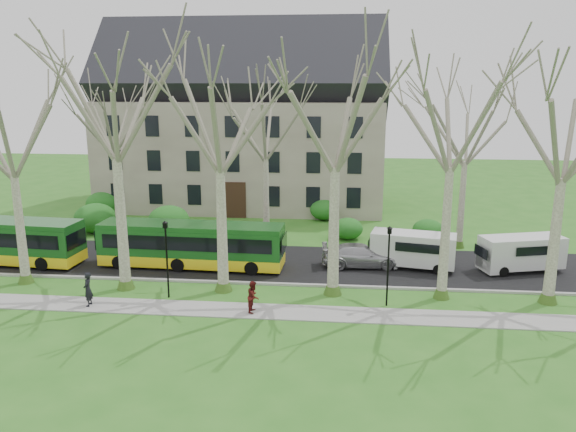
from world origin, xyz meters
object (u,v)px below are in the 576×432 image
object	(u,v)px
bus_follow	(192,245)
pedestrian_b	(253,296)
sedan	(361,255)
pedestrian_a	(88,289)
van_a	(413,251)
van_b	(521,254)

from	to	relation	value
bus_follow	pedestrian_b	distance (m)	8.59
sedan	pedestrian_b	size ratio (longest dim) A/B	3.02
sedan	pedestrian_a	world-z (taller)	pedestrian_a
pedestrian_b	pedestrian_a	bearing A→B (deg)	95.22
sedan	van_a	world-z (taller)	van_a
pedestrian_a	pedestrian_b	world-z (taller)	pedestrian_a
van_a	pedestrian_b	size ratio (longest dim) A/B	3.15
sedan	van_b	bearing A→B (deg)	-93.56
van_a	pedestrian_b	bearing A→B (deg)	-126.56
van_a	van_b	world-z (taller)	van_a
sedan	bus_follow	bearing A→B (deg)	91.79
van_b	pedestrian_b	bearing A→B (deg)	-168.38
bus_follow	pedestrian_b	bearing A→B (deg)	-51.30
van_b	pedestrian_a	distance (m)	25.95
pedestrian_a	pedestrian_b	size ratio (longest dim) A/B	1.11
bus_follow	van_a	size ratio (longest dim) A/B	2.25
bus_follow	van_b	xyz separation A→B (m)	(20.86, 1.18, -0.36)
pedestrian_a	pedestrian_b	distance (m)	8.88
pedestrian_b	van_b	bearing A→B (deg)	-58.11
van_a	pedestrian_a	size ratio (longest dim) A/B	2.83
pedestrian_a	bus_follow	bearing A→B (deg)	146.30
bus_follow	van_b	bearing A→B (deg)	5.42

